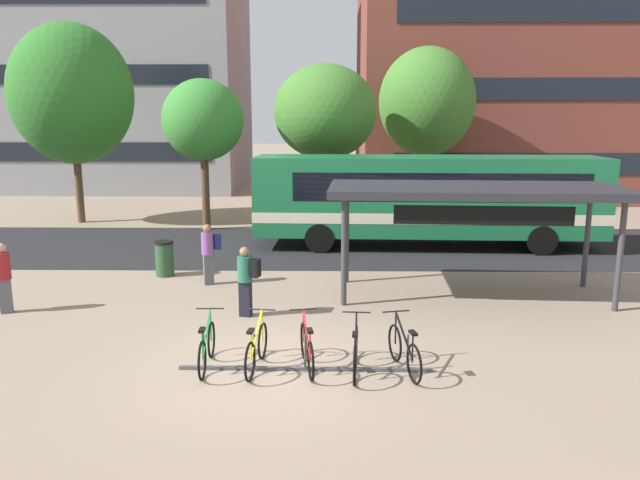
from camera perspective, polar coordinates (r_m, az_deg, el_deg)
ground at (r=11.49m, az=-4.94°, el=-11.71°), size 200.00×200.00×0.00m
bus_lane_asphalt at (r=21.69m, az=-2.12°, el=-0.57°), size 80.00×7.20×0.01m
city_bus at (r=21.63m, az=9.86°, el=3.99°), size 12.10×2.98×3.20m
bike_rack at (r=11.21m, az=-1.40°, el=-11.74°), size 4.61×0.12×0.70m
parked_bicycle_green_0 at (r=11.40m, az=-10.62°, el=-9.98°), size 0.52×1.72×0.99m
parked_bicycle_yellow_1 at (r=11.21m, az=-6.01°, el=-10.21°), size 0.52×1.72×0.99m
parked_bicycle_red_2 at (r=11.17m, az=-1.23°, el=-10.23°), size 0.52×1.71×0.99m
parked_bicycle_black_3 at (r=11.02m, az=3.37°, el=-10.55°), size 0.52×1.72×0.99m
parked_bicycle_black_4 at (r=11.17m, az=7.94°, el=-10.35°), size 0.58×1.69×0.99m
transit_shelter at (r=15.64m, az=14.39°, el=4.28°), size 7.42×3.33×2.84m
commuter_navy_pack_0 at (r=16.80m, az=-10.41°, el=-0.93°), size 0.60×0.48×1.68m
commuter_black_pack_1 at (r=13.96m, az=-6.95°, el=-3.45°), size 0.58×0.43×1.64m
commuter_grey_pack_2 at (r=15.92m, az=-27.82°, el=-2.80°), size 0.60×0.48×1.67m
trash_bin at (r=18.10m, az=-14.45°, el=-1.68°), size 0.55×0.55×1.03m
street_tree_0 at (r=25.04m, az=-10.98°, el=11.00°), size 3.24×3.24×6.06m
street_tree_1 at (r=28.36m, az=-22.36°, el=12.60°), size 5.10×5.10×8.46m
street_tree_2 at (r=25.82m, az=0.50°, el=11.95°), size 4.28×4.28×6.74m
street_tree_3 at (r=28.98m, az=10.04°, el=12.69°), size 4.43×4.43×7.73m
building_left_wing at (r=42.99m, az=-19.95°, el=16.28°), size 17.93×10.38×17.30m
building_right_wing at (r=39.80m, az=22.83°, el=20.14°), size 24.22×11.15×22.26m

